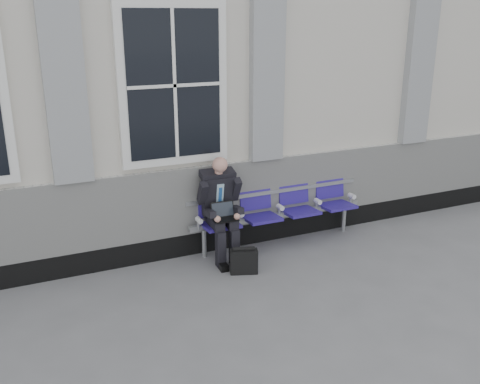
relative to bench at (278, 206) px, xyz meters
name	(u,v)px	position (x,y,z in m)	size (l,w,h in m)	color
ground	(191,315)	(-1.74, -1.32, -0.55)	(70.00, 70.00, 0.00)	slate
station_building	(109,73)	(-1.76, 2.15, 1.67)	(14.40, 4.40, 4.49)	beige
bench	(278,206)	(0.00, 0.00, 0.00)	(2.60, 0.47, 0.91)	#9EA0A3
businessman	(220,204)	(-0.91, -0.13, 0.19)	(0.55, 0.74, 1.37)	black
briefcase	(244,261)	(-0.82, -0.66, -0.39)	(0.37, 0.25, 0.35)	black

